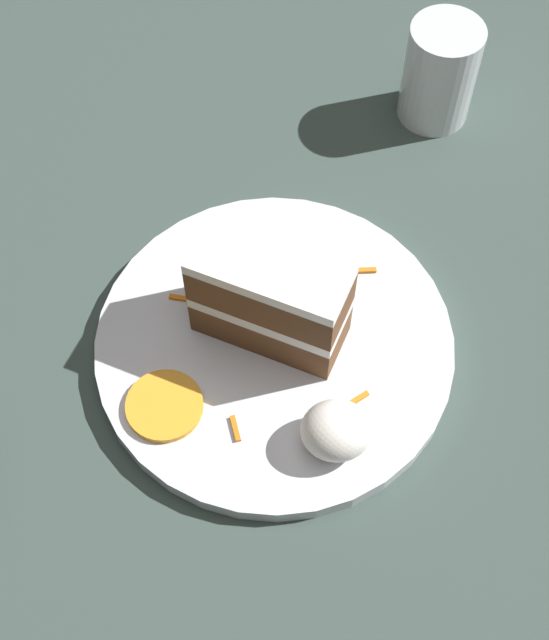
# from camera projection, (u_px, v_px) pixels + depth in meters

# --- Properties ---
(ground_plane) EXTENTS (6.00, 6.00, 0.00)m
(ground_plane) POSITION_uv_depth(u_px,v_px,m) (204.00, 322.00, 0.76)
(ground_plane) COLOR black
(ground_plane) RESTS_ON ground
(dining_table) EXTENTS (1.33, 1.16, 0.02)m
(dining_table) POSITION_uv_depth(u_px,v_px,m) (203.00, 316.00, 0.75)
(dining_table) COLOR #384742
(dining_table) RESTS_ON ground
(plate) EXTENTS (0.29, 0.29, 0.02)m
(plate) POSITION_uv_depth(u_px,v_px,m) (274.00, 345.00, 0.71)
(plate) COLOR silver
(plate) RESTS_ON dining_table
(cake_slice) EXTENTS (0.13, 0.09, 0.09)m
(cake_slice) POSITION_uv_depth(u_px,v_px,m) (270.00, 299.00, 0.67)
(cake_slice) COLOR brown
(cake_slice) RESTS_ON plate
(cream_dollop) EXTENTS (0.05, 0.05, 0.04)m
(cream_dollop) POSITION_uv_depth(u_px,v_px,m) (336.00, 430.00, 0.65)
(cream_dollop) COLOR white
(cream_dollop) RESTS_ON plate
(orange_garnish) EXTENTS (0.06, 0.06, 0.01)m
(orange_garnish) POSITION_uv_depth(u_px,v_px,m) (164.00, 406.00, 0.68)
(orange_garnish) COLOR orange
(orange_garnish) RESTS_ON plate
(carrot_shreds_scatter) EXTENTS (0.17, 0.15, 0.00)m
(carrot_shreds_scatter) POSITION_uv_depth(u_px,v_px,m) (266.00, 336.00, 0.71)
(carrot_shreds_scatter) COLOR orange
(carrot_shreds_scatter) RESTS_ON plate
(drinking_glass) EXTENTS (0.07, 0.07, 0.10)m
(drinking_glass) POSITION_uv_depth(u_px,v_px,m) (439.00, 79.00, 0.82)
(drinking_glass) COLOR silver
(drinking_glass) RESTS_ON dining_table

